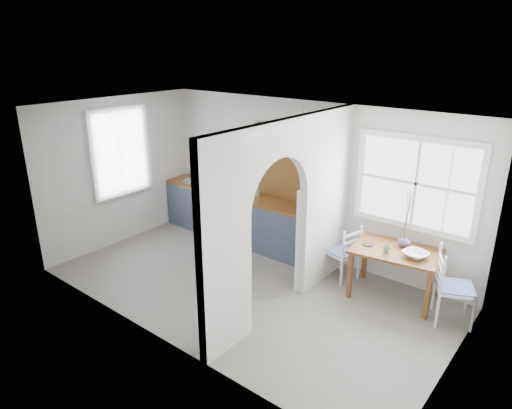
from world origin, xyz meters
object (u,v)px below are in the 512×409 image
Objects in this scene: chair_left at (342,251)px; kettle at (309,203)px; chair_right at (455,287)px; vase at (404,241)px; dining_table at (394,273)px.

kettle reaches higher than chair_left.
chair_right is 0.91m from vase.
chair_left is 4.96× the size of vase.
chair_left is (-0.85, 0.03, 0.08)m from dining_table.
chair_right is 2.49m from kettle.
vase is at bearing 113.52° from chair_left.
kettle is at bearing 178.69° from vase.
chair_left is at bearing -23.23° from kettle.
kettle reaches higher than vase.
kettle is 1.62m from vase.
kettle is (-2.42, 0.29, 0.52)m from chair_right.
kettle is (-1.57, 0.20, 0.65)m from dining_table.
chair_right is 4.24× the size of kettle.
chair_left is 3.76× the size of kettle.
chair_right is at bearing -17.19° from vase.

